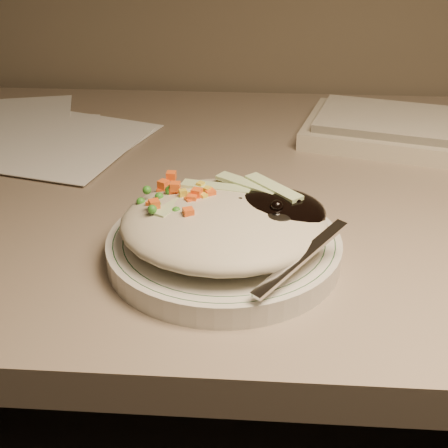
{
  "coord_description": "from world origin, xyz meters",
  "views": [
    {
      "loc": [
        -0.02,
        0.69,
        1.06
      ],
      "look_at": [
        -0.06,
        1.2,
        0.78
      ],
      "focal_mm": 50.0,
      "sensor_mm": 36.0,
      "label": 1
    }
  ],
  "objects": [
    {
      "name": "plate",
      "position": [
        -0.06,
        1.2,
        0.75
      ],
      "size": [
        0.22,
        0.22,
        0.02
      ],
      "primitive_type": "cylinder",
      "color": "silver",
      "rests_on": "desk"
    },
    {
      "name": "plate_rim",
      "position": [
        -0.06,
        1.2,
        0.76
      ],
      "size": [
        0.21,
        0.21,
        0.0
      ],
      "color": "#144723",
      "rests_on": "plate"
    },
    {
      "name": "meal",
      "position": [
        -0.05,
        1.2,
        0.78
      ],
      "size": [
        0.21,
        0.19,
        0.05
      ],
      "color": "#B2AB91",
      "rests_on": "plate"
    },
    {
      "name": "papers",
      "position": [
        -0.4,
        1.51,
        0.74
      ],
      "size": [
        0.47,
        0.35,
        0.0
      ],
      "color": "white",
      "rests_on": "desk"
    },
    {
      "name": "desk",
      "position": [
        0.0,
        1.38,
        0.54
      ],
      "size": [
        1.4,
        0.7,
        0.74
      ],
      "color": "#82705E",
      "rests_on": "ground"
    }
  ]
}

